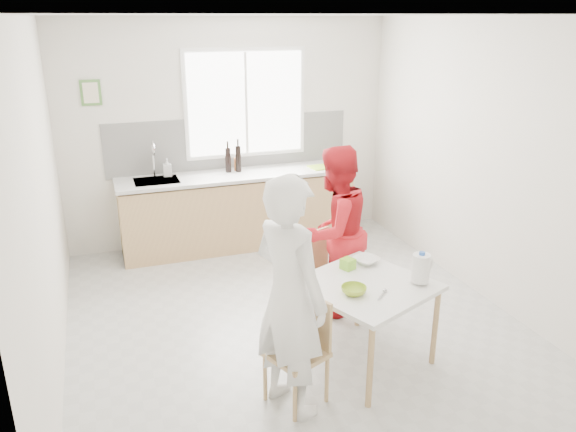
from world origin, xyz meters
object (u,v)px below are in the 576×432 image
at_px(chair_left, 302,345).
at_px(chair_far, 322,269).
at_px(milk_jug, 421,268).
at_px(wine_bottle_a, 238,159).
at_px(person_red, 334,232).
at_px(bowl_white, 366,260).
at_px(wine_bottle_b, 228,160).
at_px(bowl_green, 354,290).
at_px(person_white, 290,297).
at_px(dining_table, 365,292).

height_order(chair_left, chair_far, chair_left).
distance_m(milk_jug, wine_bottle_a, 3.07).
height_order(person_red, wine_bottle_a, person_red).
height_order(chair_left, bowl_white, chair_left).
height_order(chair_left, wine_bottle_a, wine_bottle_a).
xyz_separation_m(chair_left, person_red, (0.74, 1.15, 0.36)).
distance_m(person_red, bowl_white, 0.54).
distance_m(chair_left, person_red, 1.41).
xyz_separation_m(bowl_white, wine_bottle_b, (-0.58, 2.52, 0.33)).
distance_m(chair_left, bowl_green, 0.57).
bearing_deg(wine_bottle_b, person_white, -96.08).
relative_size(dining_table, wine_bottle_a, 3.78).
bearing_deg(bowl_green, wine_bottle_b, 94.62).
distance_m(dining_table, person_red, 0.90).
height_order(person_white, person_red, person_white).
xyz_separation_m(wine_bottle_a, wine_bottle_b, (-0.12, 0.02, -0.01)).
bearing_deg(chair_far, bowl_green, -122.58).
relative_size(person_red, wine_bottle_b, 5.40).
bearing_deg(bowl_green, person_red, 74.71).
relative_size(chair_left, milk_jug, 3.27).
bearing_deg(wine_bottle_a, person_red, -78.72).
relative_size(bowl_white, wine_bottle_b, 0.71).
xyz_separation_m(person_red, milk_jug, (0.30, -1.01, 0.03)).
bearing_deg(person_white, milk_jug, -103.93).
xyz_separation_m(person_white, bowl_white, (0.92, 0.67, -0.14)).
distance_m(chair_far, wine_bottle_b, 2.12).
bearing_deg(dining_table, chair_far, 89.79).
bearing_deg(person_red, chair_left, 33.95).
distance_m(person_white, person_red, 1.47).
relative_size(chair_left, person_white, 0.46).
bearing_deg(dining_table, person_white, -156.86).
relative_size(chair_left, bowl_green, 4.17).
xyz_separation_m(bowl_green, wine_bottle_a, (-0.12, 2.98, 0.34)).
height_order(bowl_green, wine_bottle_b, wine_bottle_b).
bearing_deg(wine_bottle_b, bowl_white, -76.97).
relative_size(chair_left, bowl_white, 3.79).
bearing_deg(bowl_white, wine_bottle_b, 103.03).
distance_m(dining_table, chair_left, 0.71).
bearing_deg(wine_bottle_a, milk_jug, -76.93).
distance_m(chair_left, milk_jug, 1.12).
height_order(person_white, wine_bottle_b, person_white).
height_order(bowl_white, wine_bottle_a, wine_bottle_a).
bearing_deg(chair_far, person_white, -145.08).
relative_size(bowl_green, bowl_white, 0.91).
xyz_separation_m(dining_table, bowl_white, (0.18, 0.35, 0.10)).
xyz_separation_m(bowl_white, milk_jug, (0.23, -0.48, 0.11)).
bearing_deg(milk_jug, bowl_green, 156.14).
xyz_separation_m(dining_table, wine_bottle_b, (-0.41, 2.87, 0.43)).
xyz_separation_m(person_white, person_red, (0.86, 1.20, -0.07)).
relative_size(dining_table, person_white, 0.69).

